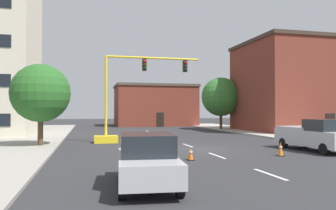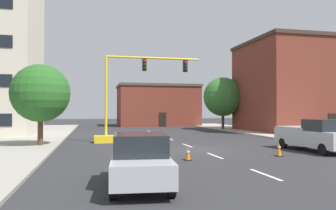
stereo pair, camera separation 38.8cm
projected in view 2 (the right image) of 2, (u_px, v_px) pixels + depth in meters
name	position (u px, v px, depth m)	size (l,w,h in m)	color
ground_plane	(198.00, 149.00, 21.21)	(160.00, 160.00, 0.00)	#2D2D30
sidewalk_left	(25.00, 141.00, 26.35)	(6.00, 56.00, 0.14)	#9E998E
sidewalk_right	(291.00, 136.00, 31.66)	(6.00, 56.00, 0.14)	#B2ADA3
lane_stripe_seg_1	(265.00, 174.00, 12.92)	(0.16, 2.40, 0.01)	silver
lane_stripe_seg_2	(215.00, 156.00, 18.28)	(0.16, 2.40, 0.01)	silver
lane_stripe_seg_3	(187.00, 145.00, 23.64)	(0.16, 2.40, 0.01)	silver
lane_stripe_seg_4	(170.00, 139.00, 29.01)	(0.16, 2.40, 0.01)	silver
lane_stripe_seg_5	(158.00, 134.00, 34.37)	(0.16, 2.40, 0.01)	silver
lane_stripe_seg_6	(149.00, 131.00, 39.73)	(0.16, 2.40, 0.01)	silver
building_brick_center	(157.00, 105.00, 54.56)	(12.99, 8.87, 6.69)	brown
building_row_right	(300.00, 87.00, 39.39)	(13.15, 11.06, 10.68)	brown
traffic_signal_gantry	(120.00, 114.00, 25.91)	(8.46, 1.20, 6.83)	yellow
tree_left_near	(41.00, 93.00, 22.59)	(3.98, 3.98, 5.70)	#4C3823
tree_right_far	(223.00, 97.00, 42.78)	(5.04, 5.04, 6.82)	#4C3823
pickup_truck_silver	(315.00, 135.00, 20.31)	(2.29, 5.50, 1.99)	#BCBCC1
sedan_silver_near_left	(140.00, 159.00, 10.96)	(2.25, 4.65, 1.74)	#B7B7BC
traffic_cone_roadside_a	(279.00, 149.00, 18.07)	(0.36, 0.36, 0.79)	black
traffic_cone_roadside_b	(188.00, 154.00, 16.60)	(0.36, 0.36, 0.67)	black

